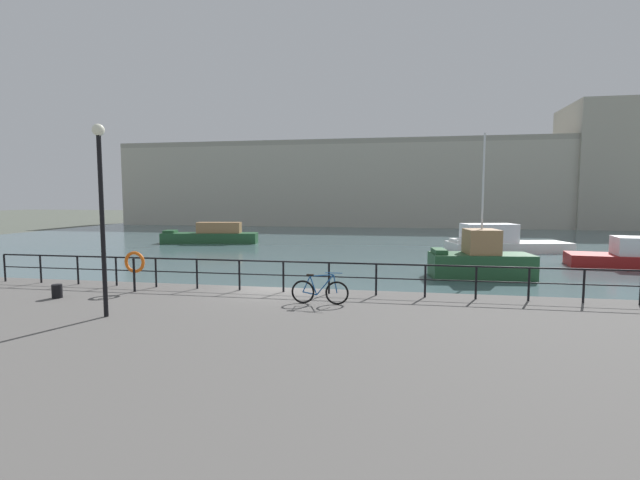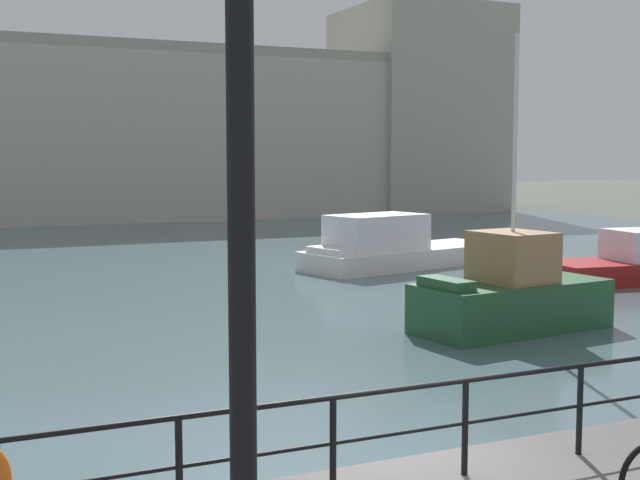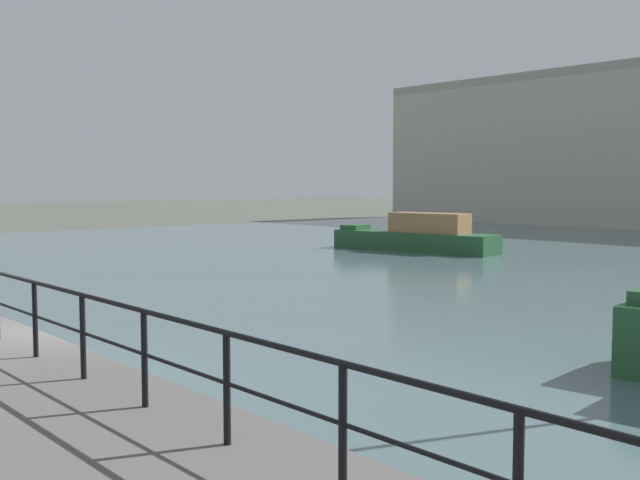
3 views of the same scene
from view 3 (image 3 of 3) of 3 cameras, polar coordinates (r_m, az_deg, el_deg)
ground_plane at (r=13.77m, az=-20.22°, el=-10.19°), size 240.00×240.00×0.00m
moored_red_daysailer at (r=38.07m, az=7.21°, el=0.25°), size 8.76×3.38×1.91m
quay_railing at (r=12.12m, az=-21.81°, el=-4.05°), size 23.82×0.07×1.08m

